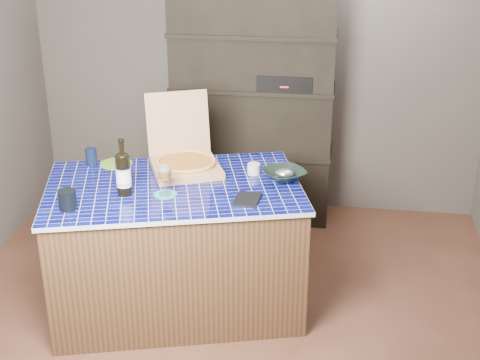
% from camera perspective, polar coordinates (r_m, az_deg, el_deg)
% --- Properties ---
extents(room, '(3.50, 3.50, 3.50)m').
position_cam_1_polar(room, '(3.55, -1.95, 4.80)').
color(room, brown).
rests_on(room, ground).
extents(shelving_unit, '(1.20, 0.41, 1.80)m').
position_cam_1_polar(shelving_unit, '(5.10, 1.16, 6.40)').
color(shelving_unit, black).
rests_on(shelving_unit, floor).
extents(kitchen_island, '(1.67, 1.30, 0.81)m').
position_cam_1_polar(kitchen_island, '(4.09, -5.47, -5.63)').
color(kitchen_island, '#4B321D').
rests_on(kitchen_island, floor).
extents(pizza_box, '(0.56, 0.60, 0.43)m').
position_cam_1_polar(pizza_box, '(4.11, -4.70, 1.66)').
color(pizza_box, '#AC7F58').
rests_on(pizza_box, kitchen_island).
extents(mead_bottle, '(0.09, 0.09, 0.33)m').
position_cam_1_polar(mead_bottle, '(3.78, -9.92, 0.59)').
color(mead_bottle, black).
rests_on(mead_bottle, kitchen_island).
extents(teal_trivet, '(0.13, 0.13, 0.01)m').
position_cam_1_polar(teal_trivet, '(3.79, -6.38, -1.23)').
color(teal_trivet, teal).
rests_on(teal_trivet, kitchen_island).
extents(wine_glass, '(0.08, 0.08, 0.18)m').
position_cam_1_polar(wine_glass, '(3.74, -6.46, 0.55)').
color(wine_glass, white).
rests_on(wine_glass, teal_trivet).
extents(tumbler, '(0.10, 0.10, 0.11)m').
position_cam_1_polar(tumbler, '(3.70, -14.51, -1.65)').
color(tumbler, black).
rests_on(tumbler, kitchen_island).
extents(dvd_case, '(0.15, 0.20, 0.01)m').
position_cam_1_polar(dvd_case, '(3.70, 0.62, -1.65)').
color(dvd_case, black).
rests_on(dvd_case, kitchen_island).
extents(bowl, '(0.34, 0.34, 0.06)m').
position_cam_1_polar(bowl, '(3.98, 3.81, 0.47)').
color(bowl, black).
rests_on(bowl, kitchen_island).
extents(foil_contents, '(0.11, 0.09, 0.05)m').
position_cam_1_polar(foil_contents, '(3.97, 3.82, 0.60)').
color(foil_contents, silver).
rests_on(foil_contents, bowl).
extents(white_jar, '(0.08, 0.08, 0.07)m').
position_cam_1_polar(white_jar, '(4.04, 1.18, 0.96)').
color(white_jar, silver).
rests_on(white_jar, kitchen_island).
extents(navy_cup, '(0.07, 0.07, 0.11)m').
position_cam_1_polar(navy_cup, '(4.28, -12.58, 1.95)').
color(navy_cup, black).
rests_on(navy_cup, kitchen_island).
extents(green_trivet, '(0.20, 0.20, 0.01)m').
position_cam_1_polar(green_trivet, '(4.28, -10.51, 1.39)').
color(green_trivet, '#639A21').
rests_on(green_trivet, kitchen_island).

